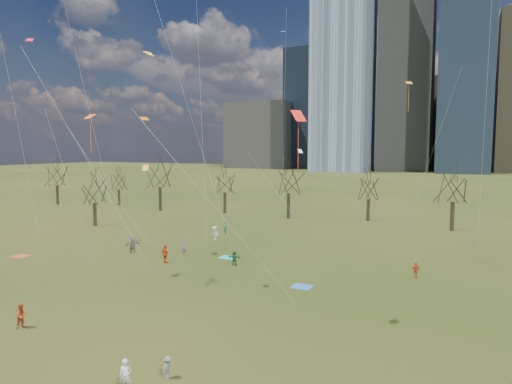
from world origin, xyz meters
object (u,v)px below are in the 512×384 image
at_px(person_1, 126,376).
at_px(blanket_crimson, 21,256).
at_px(person_2, 22,316).
at_px(blanket_navy, 302,287).
at_px(person_4, 165,254).
at_px(blanket_teal, 228,257).

bearing_deg(person_1, blanket_crimson, 120.93).
xyz_separation_m(person_1, person_2, (-10.98, 3.33, -0.01)).
bearing_deg(blanket_navy, person_1, -96.90).
bearing_deg(blanket_navy, blanket_crimson, -175.98).
relative_size(person_2, person_4, 0.89).
bearing_deg(person_2, blanket_crimson, 71.01).
xyz_separation_m(blanket_crimson, person_4, (15.36, 3.94, 0.86)).
bearing_deg(person_1, person_2, 134.79).
bearing_deg(blanket_crimson, person_2, -38.13).
bearing_deg(person_2, person_1, -87.73).
bearing_deg(blanket_teal, person_1, -72.46).
height_order(blanket_crimson, person_1, person_1).
bearing_deg(blanket_navy, blanket_teal, 148.28).
xyz_separation_m(blanket_teal, person_2, (-3.12, -21.52, 0.76)).
bearing_deg(blanket_navy, person_4, 172.88).
distance_m(blanket_teal, person_1, 26.08).
bearing_deg(person_1, person_4, 92.91).
bearing_deg(blanket_crimson, blanket_teal, 22.78).
xyz_separation_m(blanket_teal, blanket_navy, (10.11, -6.25, 0.00)).
bearing_deg(person_4, person_1, 137.42).
bearing_deg(person_2, person_4, 23.88).
height_order(blanket_teal, person_1, person_1).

